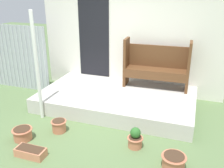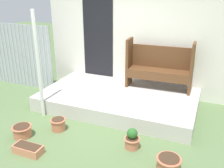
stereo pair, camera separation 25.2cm
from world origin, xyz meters
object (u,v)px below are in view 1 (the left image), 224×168
(flower_pot_left, at_px, (23,133))
(bench, at_px, (157,64))
(support_post, at_px, (37,68))
(planter_box_rect, at_px, (31,152))
(flower_pot_right, at_px, (135,139))
(flower_pot_far_right, at_px, (174,161))
(flower_pot_middle, at_px, (59,125))

(flower_pot_left, bearing_deg, bench, 52.46)
(support_post, distance_m, planter_box_rect, 1.61)
(flower_pot_left, relative_size, flower_pot_right, 0.97)
(bench, bearing_deg, flower_pot_left, -129.56)
(support_post, bearing_deg, flower_pot_right, -10.37)
(bench, bearing_deg, flower_pot_far_right, -75.45)
(flower_pot_left, height_order, flower_pot_middle, flower_pot_middle)
(support_post, relative_size, planter_box_rect, 4.41)
(flower_pot_left, relative_size, flower_pot_far_right, 0.95)
(support_post, bearing_deg, flower_pot_middle, -30.96)
(flower_pot_middle, bearing_deg, bench, 55.05)
(support_post, height_order, flower_pot_middle, support_post)
(flower_pot_left, distance_m, flower_pot_right, 1.95)
(bench, relative_size, flower_pot_middle, 5.12)
(flower_pot_right, xyz_separation_m, flower_pot_far_right, (0.66, -0.32, -0.04))
(planter_box_rect, bearing_deg, flower_pot_left, 139.87)
(flower_pot_middle, bearing_deg, flower_pot_far_right, -8.96)
(flower_pot_middle, xyz_separation_m, flower_pot_right, (1.44, -0.01, 0.03))
(flower_pot_right, xyz_separation_m, planter_box_rect, (-1.49, -0.77, -0.09))
(flower_pot_far_right, bearing_deg, flower_pot_left, -177.80)
(support_post, height_order, flower_pot_far_right, support_post)
(support_post, height_order, planter_box_rect, support_post)
(flower_pot_left, xyz_separation_m, flower_pot_middle, (0.47, 0.43, 0.01))
(planter_box_rect, bearing_deg, flower_pot_right, 27.32)
(flower_pot_right, distance_m, planter_box_rect, 1.68)
(flower_pot_far_right, height_order, planter_box_rect, flower_pot_far_right)
(flower_pot_far_right, xyz_separation_m, planter_box_rect, (-2.15, -0.45, -0.05))
(flower_pot_middle, bearing_deg, planter_box_rect, -93.89)
(flower_pot_right, bearing_deg, support_post, 169.63)
(flower_pot_middle, xyz_separation_m, planter_box_rect, (-0.05, -0.78, -0.05))
(planter_box_rect, bearing_deg, flower_pot_middle, 86.11)
(flower_pot_middle, distance_m, planter_box_rect, 0.78)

